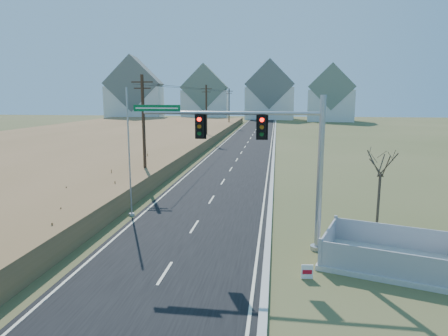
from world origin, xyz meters
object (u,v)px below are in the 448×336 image
traffic_signal_mast (280,157)px  flagpole (130,166)px  bare_tree (381,162)px  fence_enclosure (390,259)px  open_sign (307,272)px

traffic_signal_mast → flagpole: flagpole is taller
traffic_signal_mast → bare_tree: 6.32m
flagpole → bare_tree: (14.31, -0.93, 0.73)m
fence_enclosure → bare_tree: (0.51, 4.63, 3.57)m
open_sign → bare_tree: size_ratio=0.12×
traffic_signal_mast → flagpole: (-8.92, 4.16, -1.39)m
traffic_signal_mast → open_sign: size_ratio=15.61×
open_sign → traffic_signal_mast: bearing=103.2°
traffic_signal_mast → flagpole: size_ratio=1.19×
traffic_signal_mast → bare_tree: bearing=31.6°
open_sign → bare_tree: 8.49m
traffic_signal_mast → fence_enclosure: size_ratio=1.40×
fence_enclosure → bare_tree: 5.87m
traffic_signal_mast → fence_enclosure: (4.88, -1.40, -4.22)m
bare_tree → open_sign: bearing=-123.0°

